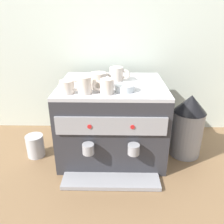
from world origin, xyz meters
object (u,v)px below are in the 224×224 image
ceramic_cup_3 (84,85)px  milk_pitcher (35,146)px  ceramic_bowl_1 (125,88)px  coffee_grinder (188,126)px  ceramic_cup_4 (106,86)px  ceramic_bowl_0 (82,79)px  ceramic_cup_2 (117,74)px  espresso_machine (112,120)px  ceramic_cup_0 (67,87)px  ceramic_cup_1 (99,80)px

ceramic_cup_3 → milk_pitcher: size_ratio=0.83×
ceramic_bowl_1 → coffee_grinder: 0.45m
ceramic_cup_4 → coffee_grinder: 0.54m
ceramic_cup_4 → ceramic_bowl_0: (-0.14, 0.19, -0.02)m
ceramic_cup_3 → ceramic_bowl_1: 0.20m
ceramic_cup_2 → ceramic_cup_4: (-0.05, -0.22, -0.00)m
ceramic_cup_2 → ceramic_bowl_0: bearing=-171.5°
espresso_machine → ceramic_bowl_1: bearing=-61.2°
ceramic_cup_0 → ceramic_bowl_1: (0.27, 0.03, -0.02)m
ceramic_cup_1 → ceramic_bowl_0: (-0.10, 0.11, -0.02)m
espresso_machine → ceramic_cup_2: size_ratio=5.09×
ceramic_cup_3 → coffee_grinder: size_ratio=0.29×
ceramic_cup_1 → coffee_grinder: 0.56m
ceramic_cup_2 → coffee_grinder: 0.49m
ceramic_cup_2 → ceramic_cup_3: (-0.15, -0.22, 0.00)m
ceramic_cup_3 → milk_pitcher: ceramic_cup_3 is taller
ceramic_cup_1 → ceramic_cup_4: 0.09m
ceramic_bowl_1 → milk_pitcher: ceramic_bowl_1 is taller
ceramic_cup_1 → ceramic_bowl_1: 0.13m
ceramic_cup_0 → ceramic_bowl_1: size_ratio=1.08×
ceramic_cup_1 → ceramic_cup_3: 0.11m
ceramic_cup_1 → ceramic_bowl_0: 0.15m
ceramic_cup_2 → ceramic_bowl_0: ceramic_cup_2 is taller
espresso_machine → ceramic_cup_3: bearing=-129.3°
ceramic_bowl_1 → milk_pitcher: (-0.50, 0.06, -0.37)m
ceramic_cup_4 → milk_pitcher: 0.58m
ceramic_cup_3 → ceramic_cup_1: bearing=50.8°
espresso_machine → coffee_grinder: bearing=-2.3°
ceramic_cup_2 → ceramic_cup_0: bearing=-137.8°
ceramic_cup_0 → ceramic_bowl_0: 0.19m
ceramic_cup_4 → espresso_machine: bearing=81.1°
ceramic_cup_0 → ceramic_bowl_1: ceramic_cup_0 is taller
ceramic_cup_0 → ceramic_cup_3: (0.08, -0.01, 0.01)m
ceramic_cup_3 → espresso_machine: bearing=50.7°
ceramic_cup_0 → ceramic_cup_3: bearing=-5.0°
ceramic_cup_3 → ceramic_bowl_0: size_ratio=1.17×
ceramic_cup_2 → ceramic_cup_3: size_ratio=1.06×
ceramic_cup_0 → ceramic_cup_4: 0.18m
ceramic_cup_0 → ceramic_cup_4: size_ratio=1.01×
espresso_machine → ceramic_cup_4: bearing=-98.9°
milk_pitcher → ceramic_cup_1: bearing=-3.0°
ceramic_cup_1 → ceramic_cup_4: ceramic_cup_1 is taller
espresso_machine → ceramic_cup_0: bearing=-144.2°
ceramic_cup_0 → coffee_grinder: (0.63, 0.13, -0.27)m
ceramic_cup_2 → coffee_grinder: ceramic_cup_2 is taller
coffee_grinder → milk_pitcher: 0.88m
espresso_machine → coffee_grinder: espresso_machine is taller
milk_pitcher → ceramic_cup_0: bearing=-22.1°
ceramic_cup_0 → ceramic_cup_2: (0.23, 0.21, 0.01)m
ceramic_bowl_0 → espresso_machine: bearing=-12.0°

